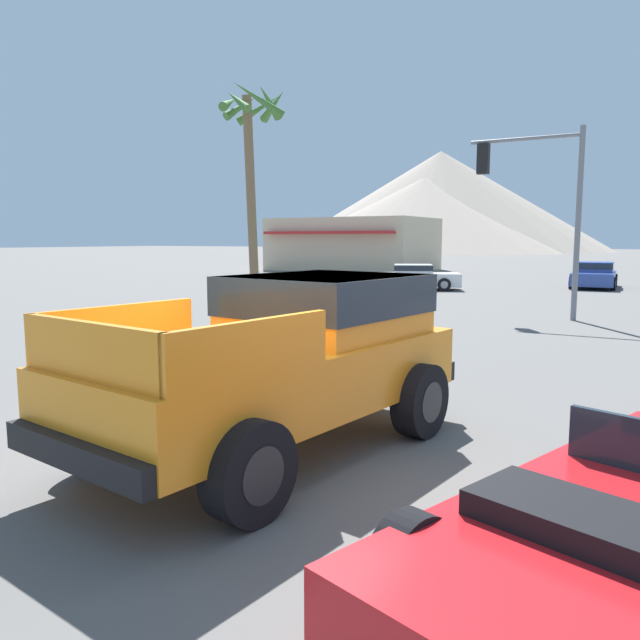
{
  "coord_description": "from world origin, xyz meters",
  "views": [
    {
      "loc": [
        3.67,
        -5.27,
        2.33
      ],
      "look_at": [
        -0.1,
        1.27,
        1.36
      ],
      "focal_mm": 35.0,
      "sensor_mm": 36.0,
      "label": 1
    }
  ],
  "objects_px": {
    "parked_car_white": "(414,277)",
    "palm_tree_short": "(252,141)",
    "orange_pickup_truck": "(292,351)",
    "traffic_light_main": "(535,188)",
    "parked_car_blue": "(594,275)"
  },
  "relations": [
    {
      "from": "parked_car_white",
      "to": "palm_tree_short",
      "type": "relative_size",
      "value": 0.55
    },
    {
      "from": "parked_car_white",
      "to": "parked_car_blue",
      "type": "height_order",
      "value": "parked_car_blue"
    },
    {
      "from": "parked_car_blue",
      "to": "traffic_light_main",
      "type": "relative_size",
      "value": 0.82
    },
    {
      "from": "parked_car_blue",
      "to": "palm_tree_short",
      "type": "distance_m",
      "value": 17.66
    },
    {
      "from": "traffic_light_main",
      "to": "palm_tree_short",
      "type": "height_order",
      "value": "palm_tree_short"
    },
    {
      "from": "parked_car_blue",
      "to": "palm_tree_short",
      "type": "height_order",
      "value": "palm_tree_short"
    },
    {
      "from": "parked_car_white",
      "to": "palm_tree_short",
      "type": "distance_m",
      "value": 9.87
    },
    {
      "from": "palm_tree_short",
      "to": "orange_pickup_truck",
      "type": "bearing_deg",
      "value": -52.69
    },
    {
      "from": "parked_car_white",
      "to": "traffic_light_main",
      "type": "relative_size",
      "value": 0.82
    },
    {
      "from": "parked_car_blue",
      "to": "palm_tree_short",
      "type": "bearing_deg",
      "value": 44.72
    },
    {
      "from": "parked_car_blue",
      "to": "traffic_light_main",
      "type": "xyz_separation_m",
      "value": [
        -0.25,
        -13.61,
        3.19
      ]
    },
    {
      "from": "palm_tree_short",
      "to": "parked_car_white",
      "type": "bearing_deg",
      "value": 59.99
    },
    {
      "from": "orange_pickup_truck",
      "to": "parked_car_white",
      "type": "distance_m",
      "value": 22.68
    },
    {
      "from": "orange_pickup_truck",
      "to": "palm_tree_short",
      "type": "distance_m",
      "value": 18.93
    },
    {
      "from": "parked_car_white",
      "to": "palm_tree_short",
      "type": "bearing_deg",
      "value": -53.82
    }
  ]
}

